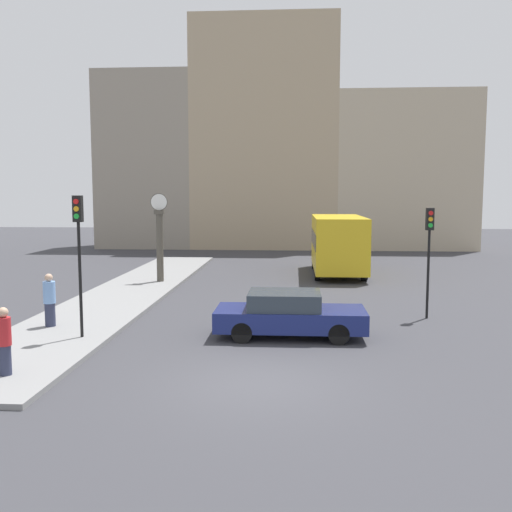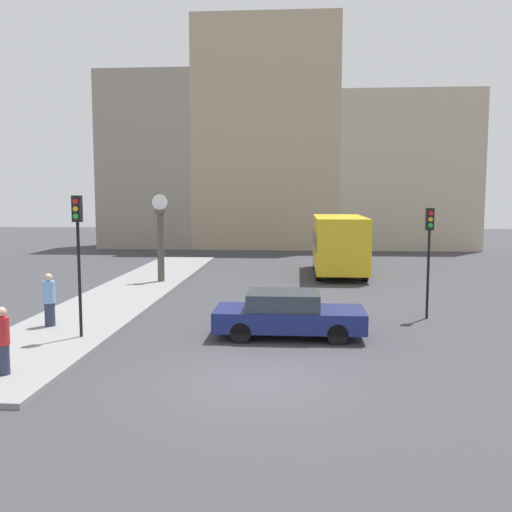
% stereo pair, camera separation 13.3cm
% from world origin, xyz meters
% --- Properties ---
extents(ground_plane, '(120.00, 120.00, 0.00)m').
position_xyz_m(ground_plane, '(0.00, 0.00, 0.00)').
color(ground_plane, '#38383D').
extents(sidewalk_corner, '(3.54, 26.61, 0.14)m').
position_xyz_m(sidewalk_corner, '(-6.31, 11.31, 0.07)').
color(sidewalk_corner, gray).
rests_on(sidewalk_corner, ground_plane).
extents(building_row, '(29.71, 5.00, 17.85)m').
position_xyz_m(building_row, '(-0.56, 33.51, 7.60)').
color(building_row, gray).
rests_on(building_row, ground_plane).
extents(sedan_car, '(4.51, 1.87, 1.38)m').
position_xyz_m(sedan_car, '(0.71, 4.34, 0.70)').
color(sedan_car, navy).
rests_on(sedan_car, ground_plane).
extents(bus_distant, '(2.62, 7.12, 3.12)m').
position_xyz_m(bus_distant, '(3.19, 18.05, 1.77)').
color(bus_distant, gold).
rests_on(bus_distant, ground_plane).
extents(traffic_light_near, '(0.26, 0.24, 4.14)m').
position_xyz_m(traffic_light_near, '(-5.36, 3.37, 3.08)').
color(traffic_light_near, black).
rests_on(traffic_light_near, sidewalk_corner).
extents(traffic_light_far, '(0.26, 0.24, 3.84)m').
position_xyz_m(traffic_light_far, '(5.49, 7.25, 2.75)').
color(traffic_light_far, black).
rests_on(traffic_light_far, ground_plane).
extents(street_clock, '(0.83, 0.42, 4.22)m').
position_xyz_m(street_clock, '(-5.58, 14.16, 2.19)').
color(street_clock, '#4C473D').
rests_on(street_clock, sidewalk_corner).
extents(pedestrian_red_top, '(0.32, 0.32, 1.60)m').
position_xyz_m(pedestrian_red_top, '(-5.81, -0.21, 0.94)').
color(pedestrian_red_top, '#2D334C').
rests_on(pedestrian_red_top, sidewalk_corner).
extents(pedestrian_blue_stripe, '(0.38, 0.38, 1.68)m').
position_xyz_m(pedestrian_blue_stripe, '(-6.87, 4.64, 0.97)').
color(pedestrian_blue_stripe, '#2D334C').
rests_on(pedestrian_blue_stripe, sidewalk_corner).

